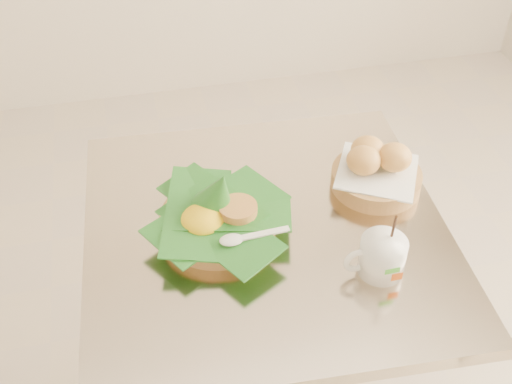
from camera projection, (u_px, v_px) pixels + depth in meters
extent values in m
cylinder|color=gray|center=(264.00, 342.00, 1.50)|extent=(0.07, 0.07, 0.69)
cube|color=beige|center=(266.00, 232.00, 1.26)|extent=(0.74, 0.74, 0.03)
cylinder|color=#AB8649|center=(218.00, 222.00, 1.24)|extent=(0.22, 0.22, 0.04)
cone|color=#1E5A19|center=(218.00, 192.00, 1.20)|extent=(0.14, 0.13, 0.11)
ellipsoid|color=yellow|center=(203.00, 220.00, 1.21)|extent=(0.08, 0.08, 0.05)
cylinder|color=#CC9347|center=(238.00, 209.00, 1.21)|extent=(0.07, 0.07, 0.02)
cylinder|color=#AB8649|center=(376.00, 179.00, 1.33)|extent=(0.19, 0.19, 0.04)
cube|color=white|center=(377.00, 171.00, 1.32)|extent=(0.21, 0.21, 0.01)
ellipsoid|color=#B07528|center=(364.00, 160.00, 1.30)|extent=(0.07, 0.07, 0.06)
ellipsoid|color=#B07528|center=(395.00, 157.00, 1.31)|extent=(0.07, 0.07, 0.06)
ellipsoid|color=#B07528|center=(368.00, 150.00, 1.33)|extent=(0.07, 0.07, 0.06)
cylinder|color=white|center=(382.00, 256.00, 1.14)|extent=(0.08, 0.08, 0.07)
torus|color=white|center=(357.00, 261.00, 1.13)|extent=(0.05, 0.01, 0.05)
cylinder|color=#482914|center=(385.00, 244.00, 1.12)|extent=(0.08, 0.08, 0.01)
cylinder|color=black|center=(393.00, 231.00, 1.11)|extent=(0.02, 0.04, 0.11)
cube|color=green|center=(393.00, 271.00, 1.11)|extent=(0.03, 0.00, 0.01)
cube|color=orange|center=(397.00, 277.00, 1.12)|extent=(0.02, 0.00, 0.02)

